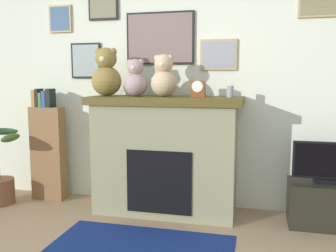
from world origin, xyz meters
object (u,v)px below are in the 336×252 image
candle_jar (230,92)px  mantel_clock (198,89)px  bookshelf (48,149)px  fireplace (166,154)px  tv_stand (324,204)px  teddy_bear_cream (106,74)px  teddy_bear_grey (136,79)px  teddy_bear_tan (164,78)px  television (327,163)px

candle_jar → mantel_clock: mantel_clock is taller
bookshelf → fireplace: bearing=-3.2°
tv_stand → mantel_clock: size_ratio=4.06×
fireplace → mantel_clock: size_ratio=9.71×
tv_stand → teddy_bear_cream: size_ratio=1.30×
bookshelf → teddy_bear_grey: (1.09, -0.10, 0.79)m
teddy_bear_tan → teddy_bear_cream: bearing=-180.0°
candle_jar → teddy_bear_grey: size_ratio=0.29×
television → teddy_bear_cream: size_ratio=1.21×
teddy_bear_cream → teddy_bear_tan: (0.61, 0.00, -0.03)m
tv_stand → teddy_bear_grey: size_ratio=1.70×
fireplace → mantel_clock: mantel_clock is taller
candle_jar → mantel_clock: (-0.31, -0.00, 0.02)m
fireplace → teddy_bear_grey: size_ratio=4.07×
fireplace → candle_jar: size_ratio=13.92×
fireplace → bookshelf: bookshelf is taller
teddy_bear_grey → teddy_bear_tan: size_ratio=0.90×
tv_stand → mantel_clock: bearing=179.9°
tv_stand → teddy_bear_cream: bearing=179.9°
fireplace → bookshelf: bearing=176.8°
television → mantel_clock: bearing=179.9°
television → teddy_bear_cream: teddy_bear_cream is taller
fireplace → mantel_clock: 0.75m
candle_jar → teddy_bear_tan: 0.67m
fireplace → television: fireplace is taller
candle_jar → tv_stand: bearing=-0.2°
teddy_bear_cream → fireplace: bearing=1.7°
teddy_bear_cream → bookshelf: bearing=172.8°
teddy_bear_cream → teddy_bear_tan: 0.61m
teddy_bear_grey → fireplace: bearing=3.3°
candle_jar → teddy_bear_tan: teddy_bear_tan is taller
bookshelf → tv_stand: 2.97m
bookshelf → candle_jar: size_ratio=11.45×
fireplace → teddy_bear_tan: bearing=-128.6°
teddy_bear_cream → teddy_bear_grey: bearing=0.0°
candle_jar → fireplace: bearing=178.4°
tv_stand → teddy_bear_grey: teddy_bear_grey is taller
candle_jar → teddy_bear_grey: (-0.95, -0.00, 0.12)m
candle_jar → mantel_clock: size_ratio=0.70×
teddy_bear_cream → mantel_clock: bearing=-0.1°
teddy_bear_grey → teddy_bear_cream: bearing=-180.0°
television → mantel_clock: size_ratio=3.79×
fireplace → television: (1.54, -0.02, -0.00)m
candle_jar → teddy_bear_tan: (-0.66, -0.00, 0.13)m
candle_jar → teddy_bear_tan: bearing=-180.0°
fireplace → teddy_bear_grey: teddy_bear_grey is taller
television → teddy_bear_tan: teddy_bear_tan is taller
teddy_bear_cream → tv_stand: bearing=-0.1°
television → teddy_bear_tan: 1.74m
teddy_bear_cream → teddy_bear_grey: (0.32, 0.00, -0.05)m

